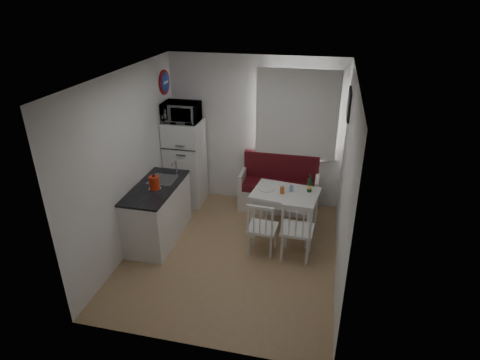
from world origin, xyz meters
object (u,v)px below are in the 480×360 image
at_px(chair_right, 297,225).
at_px(bench, 279,191).
at_px(fridge, 186,162).
at_px(microwave, 181,112).
at_px(chair_left, 262,224).
at_px(dining_table, 285,197).
at_px(kettle, 154,183).
at_px(kitchen_counter, 158,212).
at_px(wine_bottle, 310,183).

bearing_deg(chair_right, bench, 109.73).
distance_m(fridge, microwave, 0.93).
relative_size(chair_left, microwave, 0.78).
relative_size(dining_table, fridge, 0.70).
bearing_deg(kettle, chair_right, 0.08).
height_order(kitchen_counter, microwave, microwave).
height_order(fridge, microwave, microwave).
relative_size(kitchen_counter, chair_left, 2.85).
height_order(dining_table, chair_right, chair_right).
relative_size(chair_right, fridge, 0.33).
relative_size(chair_left, wine_bottle, 1.60).
bearing_deg(chair_right, fridge, 150.08).
xyz_separation_m(chair_left, wine_bottle, (0.60, 0.76, 0.35)).
bearing_deg(dining_table, microwave, 168.44).
relative_size(chair_left, fridge, 0.30).
bearing_deg(kettle, dining_table, 20.12).
height_order(dining_table, kettle, kettle).
height_order(chair_left, chair_right, chair_right).
bearing_deg(kitchen_counter, microwave, 89.06).
height_order(chair_left, kettle, kettle).
relative_size(bench, chair_left, 2.95).
bearing_deg(microwave, wine_bottle, -13.87).
height_order(kitchen_counter, wine_bottle, kitchen_counter).
bearing_deg(dining_table, chair_left, -103.19).
distance_m(chair_right, fridge, 2.52).
bearing_deg(fridge, wine_bottle, -15.09).
distance_m(chair_right, kettle, 2.12).
bearing_deg(bench, dining_table, -76.43).
distance_m(kitchen_counter, chair_left, 1.63).
height_order(microwave, wine_bottle, microwave).
height_order(chair_left, wine_bottle, wine_bottle).
height_order(chair_right, kettle, kettle).
bearing_deg(chair_right, microwave, 151.05).
bearing_deg(bench, kitchen_counter, -141.17).
relative_size(chair_left, kettle, 1.95).
xyz_separation_m(kitchen_counter, bench, (1.68, 1.36, -0.13)).
bearing_deg(bench, wine_bottle, -52.40).
xyz_separation_m(dining_table, chair_right, (0.25, -0.67, -0.07)).
height_order(kitchen_counter, fridge, fridge).
height_order(bench, chair_left, bench).
height_order(bench, wine_bottle, wine_bottle).
bearing_deg(chair_left, dining_table, 73.14).
bearing_deg(microwave, kitchen_counter, -90.94).
bearing_deg(chair_left, fridge, 143.83).
xyz_separation_m(bench, kettle, (-1.63, -1.48, 0.70)).
distance_m(microwave, kettle, 1.48).
relative_size(fridge, microwave, 2.57).
height_order(kitchen_counter, kettle, kitchen_counter).
xyz_separation_m(dining_table, fridge, (-1.86, 0.70, 0.11)).
distance_m(chair_left, microwave, 2.37).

